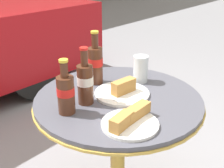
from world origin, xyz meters
name	(u,v)px	position (x,y,z in m)	size (l,w,h in m)	color
bistro_table	(118,124)	(0.00, 0.00, 0.55)	(0.76, 0.76, 0.69)	gold
cola_bottle_left	(95,63)	(0.04, 0.18, 0.79)	(0.07, 0.07, 0.26)	#4C2819
cola_bottle_right	(66,92)	(-0.24, 0.06, 0.78)	(0.07, 0.07, 0.22)	#4C2819
cola_bottle_center	(85,82)	(-0.14, 0.07, 0.79)	(0.07, 0.07, 0.24)	#4C2819
drinking_glass	(141,70)	(0.20, 0.03, 0.75)	(0.07, 0.07, 0.13)	silver
lunch_plate_near	(123,92)	(0.03, 0.00, 0.71)	(0.25, 0.25, 0.07)	white
lunch_plate_far	(130,120)	(-0.15, -0.18, 0.71)	(0.22, 0.21, 0.06)	white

